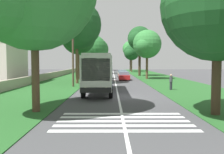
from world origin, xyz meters
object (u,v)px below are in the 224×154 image
trailing_car_0 (124,76)px  roadside_tree_left_0 (92,50)px  roadside_tree_left_1 (98,50)px  coach_bus (99,71)px  roadside_tree_right_1 (131,53)px  roadside_tree_right_3 (215,7)px  roadside_tree_right_0 (130,49)px  roadside_tree_left_4 (78,38)px  roadside_tree_right_2 (139,39)px  roadside_tree_right_4 (146,45)px  trailing_car_1 (122,74)px  utility_pole (73,56)px  pedestrian (171,82)px  roadside_tree_left_2 (75,26)px

trailing_car_0 → roadside_tree_left_0: roadside_tree_left_0 is taller
roadside_tree_left_0 → roadside_tree_left_1: (21.57, -0.23, 1.05)m
coach_bus → trailing_car_0: size_ratio=2.60×
roadside_tree_right_1 → roadside_tree_right_3: size_ratio=0.86×
roadside_tree_left_1 → roadside_tree_right_0: (-2.61, -10.94, 0.16)m
roadside_tree_left_4 → roadside_tree_right_2: bearing=-48.4°
roadside_tree_right_1 → coach_bus: bearing=171.7°
roadside_tree_left_4 → roadside_tree_right_4: roadside_tree_left_4 is taller
trailing_car_1 → roadside_tree_left_4: bearing=127.9°
roadside_tree_right_2 → utility_pole: bearing=155.5°
roadside_tree_left_1 → pedestrian: 59.99m
utility_pole → roadside_tree_left_2: bearing=4.0°
roadside_tree_left_4 → utility_pole: 13.33m
trailing_car_1 → roadside_tree_right_0: bearing=-6.9°
roadside_tree_left_0 → roadside_tree_right_2: size_ratio=0.93×
roadside_tree_right_0 → roadside_tree_left_2: bearing=166.8°
roadside_tree_left_1 → roadside_tree_left_2: 50.41m
trailing_car_1 → roadside_tree_left_4: roadside_tree_left_4 is taller
coach_bus → roadside_tree_left_4: size_ratio=1.10×
coach_bus → roadside_tree_right_3: size_ratio=1.19×
roadside_tree_right_1 → roadside_tree_right_2: (-20.14, -0.02, 2.16)m
roadside_tree_right_2 → pedestrian: size_ratio=6.28×
roadside_tree_right_0 → roadside_tree_right_4: size_ratio=1.16×
coach_bus → roadside_tree_left_4: roadside_tree_left_4 is taller
coach_bus → pedestrian: coach_bus is taller
roadside_tree_right_2 → roadside_tree_left_0: bearing=46.8°
trailing_car_1 → roadside_tree_left_0: 16.96m
roadside_tree_right_0 → roadside_tree_right_3: size_ratio=1.06×
roadside_tree_right_0 → utility_pole: 53.65m
pedestrian → roadside_tree_right_2: bearing=1.0°
roadside_tree_right_0 → coach_bus: bearing=172.7°
roadside_tree_left_4 → pedestrian: roadside_tree_left_4 is taller
roadside_tree_left_0 → roadside_tree_left_1: 21.60m
roadside_tree_left_0 → roadside_tree_right_0: roadside_tree_right_0 is taller
utility_pole → pedestrian: 11.97m
roadside_tree_left_4 → roadside_tree_left_1: bearing=-1.4°
trailing_car_0 → roadside_tree_right_2: bearing=-17.7°
trailing_car_0 → roadside_tree_left_4: 10.29m
roadside_tree_right_3 → trailing_car_1: bearing=5.7°
roadside_tree_left_4 → utility_pole: roadside_tree_left_4 is taller
trailing_car_1 → roadside_tree_right_3: 35.78m
roadside_tree_left_4 → roadside_tree_right_0: size_ratio=1.02×
roadside_tree_left_1 → pedestrian: bearing=-169.3°
roadside_tree_left_0 → roadside_tree_left_2: (-28.83, 0.04, 1.90)m
roadside_tree_right_0 → utility_pole: roadside_tree_right_0 is taller
roadside_tree_left_1 → roadside_tree_right_1: (-11.64, -10.63, -1.44)m
coach_bus → pedestrian: bearing=-75.9°
trailing_car_0 → roadside_tree_left_2: roadside_tree_left_2 is taller
roadside_tree_right_2 → roadside_tree_right_4: 9.90m
trailing_car_0 → trailing_car_1: size_ratio=1.00×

